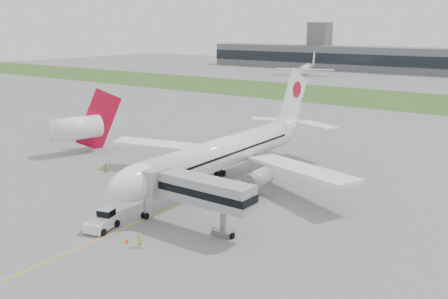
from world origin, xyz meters
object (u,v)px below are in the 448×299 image
Objects in this scene: pushback_tug at (103,221)px; ground_crew_near at (140,240)px; jet_bridge at (193,189)px; airliner at (228,151)px; neighbor_aircraft at (79,127)px.

ground_crew_near is at bearing -23.63° from pushback_tug.
pushback_tug is 2.79× the size of ground_crew_near.
ground_crew_near is at bearing -102.62° from jet_bridge.
pushback_tug is 8.19m from ground_crew_near.
airliner is 26.05m from pushback_tug.
jet_bridge is at bearing -108.29° from ground_crew_near.
neighbor_aircraft is (-34.96, 24.61, 4.37)m from pushback_tug.
airliner reaches higher than jet_bridge.
airliner is 27.94m from ground_crew_near.
pushback_tug is (-2.09, -25.57, -4.57)m from airliner.
ground_crew_near is (6.00, -26.87, -4.74)m from airliner.
jet_bridge is 9.39m from ground_crew_near.
neighbor_aircraft reaches higher than jet_bridge.
airliner is 3.31× the size of jet_bridge.
pushback_tug reaches higher than ground_crew_near.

